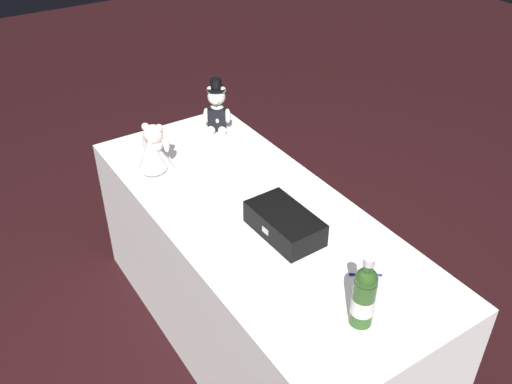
% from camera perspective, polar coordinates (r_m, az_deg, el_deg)
% --- Properties ---
extents(ground_plane, '(12.00, 12.00, 0.00)m').
position_cam_1_polar(ground_plane, '(2.88, 0.00, -14.30)').
color(ground_plane, black).
extents(reception_table, '(1.85, 0.77, 0.77)m').
position_cam_1_polar(reception_table, '(2.61, 0.00, -8.77)').
color(reception_table, white).
rests_on(reception_table, ground_plane).
extents(teddy_bear_groom, '(0.14, 0.13, 0.28)m').
position_cam_1_polar(teddy_bear_groom, '(2.93, -4.01, 8.34)').
color(teddy_bear_groom, silver).
rests_on(teddy_bear_groom, reception_table).
extents(teddy_bear_bride, '(0.23, 0.23, 0.25)m').
position_cam_1_polar(teddy_bear_bride, '(2.60, -10.38, 3.99)').
color(teddy_bear_bride, white).
rests_on(teddy_bear_bride, reception_table).
extents(champagne_bottle, '(0.08, 0.08, 0.28)m').
position_cam_1_polar(champagne_bottle, '(1.85, 10.95, -10.36)').
color(champagne_bottle, '#2A501D').
rests_on(champagne_bottle, reception_table).
extents(signing_pen, '(0.08, 0.11, 0.01)m').
position_cam_1_polar(signing_pen, '(2.09, 11.25, -8.29)').
color(signing_pen, navy).
rests_on(signing_pen, reception_table).
extents(gift_case_black, '(0.33, 0.19, 0.10)m').
position_cam_1_polar(gift_case_black, '(2.22, 2.93, -3.21)').
color(gift_case_black, black).
rests_on(gift_case_black, reception_table).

